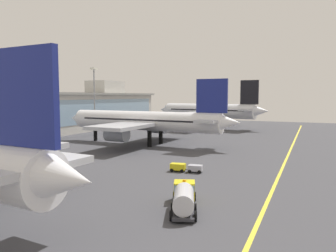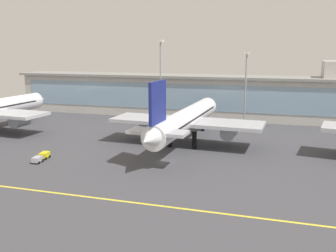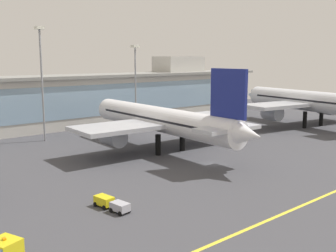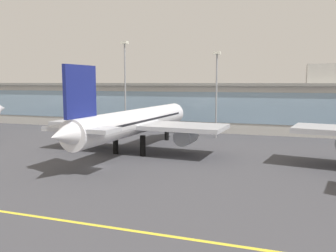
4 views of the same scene
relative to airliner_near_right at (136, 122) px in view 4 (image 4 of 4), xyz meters
The scene contains 6 objects.
ground_plane 16.32m from the airliner_near_right, 91.39° to the right, with size 199.53×199.53×0.00m, color #424247.
taxiway_centreline_stripe 37.57m from the airliner_near_right, 90.56° to the right, with size 159.62×0.50×0.01m, color yellow.
terminal_building 39.70m from the airliner_near_right, 88.26° to the left, with size 145.52×14.00×19.65m.
airliner_near_right is the anchor object (origin of this frame).
apron_light_mast_west 29.18m from the airliner_near_right, 64.80° to the left, with size 1.80×1.80×22.58m.
apron_light_mast_centre 30.87m from the airliner_near_right, 120.07° to the left, with size 1.80×1.80×26.15m.
Camera 4 is at (31.04, -53.01, 14.71)m, focal length 38.23 mm.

